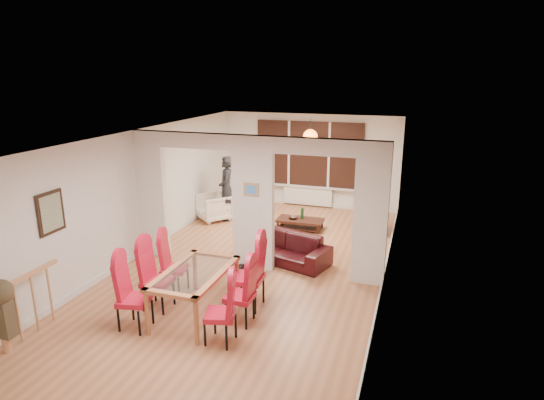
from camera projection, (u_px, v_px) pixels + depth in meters
The scene contains 24 objects.
floor at pixel (254, 267), 8.97m from camera, with size 5.00×9.00×0.01m, color #B7724A.
room_walls at pixel (253, 204), 8.61m from camera, with size 5.00×9.00×2.60m, color silver, non-canonical shape.
divider_wall at pixel (253, 204), 8.61m from camera, with size 5.00×0.18×2.60m, color white.
bay_window_blinds at pixel (309, 154), 12.61m from camera, with size 3.00×0.08×1.80m, color black.
radiator at pixel (308, 196), 12.90m from camera, with size 1.40×0.08×0.50m, color white.
pendant_light at pixel (310, 137), 11.30m from camera, with size 0.36×0.36×0.36m, color orange.
stair_newel at pixel (31, 299), 6.57m from camera, with size 0.40×1.20×1.10m, color tan, non-canonical shape.
wall_poster at pixel (51, 213), 7.07m from camera, with size 0.04×0.52×0.67m, color gray.
pillar_photo at pixel (251, 190), 8.44m from camera, with size 0.30×0.03×0.25m, color #4C8CD8.
dining_table at pixel (196, 293), 7.12m from camera, with size 0.89×1.58×0.74m, color #B26B41, non-canonical shape.
dining_chair_la at pixel (134, 295), 6.70m from camera, with size 0.43×0.43×1.08m, color red, non-canonical shape.
dining_chair_lb at pixel (157, 277), 7.27m from camera, with size 0.44×0.44×1.09m, color red, non-canonical shape.
dining_chair_lc at pixel (174, 265), 7.81m from camera, with size 0.41×0.41×1.02m, color red, non-canonical shape.
dining_chair_ra at pixel (220, 309), 6.35m from camera, with size 0.41×0.41×1.02m, color red, non-canonical shape.
dining_chair_rb at pixel (240, 292), 6.86m from camera, with size 0.41×0.41×1.01m, color red, non-canonical shape.
dining_chair_rc at pixel (248, 273), 7.31m from camera, with size 0.47×0.47×1.18m, color red, non-canonical shape.
sofa at pixel (282, 247), 9.21m from camera, with size 1.95×0.76×0.57m, color black.
armchair at pixel (214, 207), 11.69m from camera, with size 0.73×0.75×0.68m, color beige.
person at pixel (226, 189), 11.59m from camera, with size 0.40×0.61×1.66m, color black.
television at pixel (373, 221), 10.91m from camera, with size 0.12×0.91×0.52m, color black.
coffee_table at pixel (300, 224), 11.08m from camera, with size 1.11×0.55×0.25m, color #341911, non-canonical shape.
bottle at pixel (302, 213), 11.02m from camera, with size 0.07×0.07×0.29m, color #143F19.
bowl at pixel (293, 218), 11.06m from camera, with size 0.23×0.23×0.06m, color #341911.
shoes at pixel (243, 269), 8.75m from camera, with size 0.23×0.25×0.10m, color black, non-canonical shape.
Camera 1 is at (2.91, -7.74, 3.73)m, focal length 30.00 mm.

